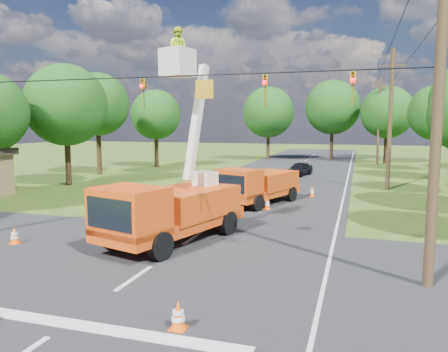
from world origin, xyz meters
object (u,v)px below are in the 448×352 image
(ground_worker, at_px, (130,226))
(pole_right_near, at_px, (438,111))
(tree_left_d, at_px, (66,105))
(tree_left_f, at_px, (156,115))
(tree_left_e, at_px, (97,104))
(traffic_cone_7, at_px, (312,191))
(second_truck, at_px, (258,185))
(traffic_cone_3, at_px, (267,203))
(tree_far_a, at_px, (268,112))
(traffic_cone_2, at_px, (218,221))
(distant_car, at_px, (300,169))
(pole_right_mid, at_px, (390,118))
(traffic_cone_4, at_px, (15,235))
(tree_right_e, at_px, (437,113))
(tree_far_c, at_px, (387,112))
(pole_right_far, at_px, (379,120))
(traffic_cone_1, at_px, (178,316))
(tree_far_b, at_px, (333,107))
(bucket_truck, at_px, (171,199))

(ground_worker, relative_size, pole_right_near, 0.18)
(tree_left_d, bearing_deg, tree_left_f, 89.24)
(tree_left_e, bearing_deg, traffic_cone_7, -18.92)
(second_truck, xyz_separation_m, tree_left_f, (-15.65, 18.79, 4.51))
(traffic_cone_3, xyz_separation_m, tree_far_a, (-6.69, 33.10, 5.83))
(tree_left_d, bearing_deg, traffic_cone_2, -33.03)
(distant_car, height_order, tree_left_e, tree_left_e)
(second_truck, distance_m, tree_left_e, 21.36)
(tree_far_a, bearing_deg, tree_left_e, -119.33)
(pole_right_near, relative_size, tree_left_d, 1.08)
(traffic_cone_2, distance_m, pole_right_mid, 17.71)
(traffic_cone_2, height_order, traffic_cone_3, same)
(traffic_cone_4, height_order, tree_right_e, tree_right_e)
(traffic_cone_7, xyz_separation_m, tree_left_d, (-18.60, -0.01, 5.77))
(tree_far_a, bearing_deg, tree_far_c, -3.95)
(traffic_cone_2, xyz_separation_m, pole_right_far, (8.04, 35.05, 4.75))
(traffic_cone_3, distance_m, traffic_cone_7, 5.45)
(traffic_cone_1, xyz_separation_m, pole_right_mid, (5.90, 24.66, 4.75))
(traffic_cone_3, xyz_separation_m, pole_right_near, (6.81, -9.90, 4.75))
(pole_right_far, height_order, tree_right_e, pole_right_far)
(traffic_cone_2, distance_m, traffic_cone_4, 8.42)
(distant_car, height_order, tree_left_d, tree_left_d)
(pole_right_near, xyz_separation_m, tree_far_b, (-5.50, 45.00, 1.70))
(tree_left_f, relative_size, tree_far_b, 0.81)
(traffic_cone_3, height_order, tree_far_c, tree_far_c)
(pole_right_near, relative_size, tree_far_a, 1.05)
(traffic_cone_4, bearing_deg, traffic_cone_3, 50.39)
(traffic_cone_3, distance_m, pole_right_near, 12.93)
(pole_right_far, xyz_separation_m, tree_far_c, (1.00, 2.00, 0.96))
(tree_left_d, bearing_deg, tree_right_e, 34.78)
(traffic_cone_7, height_order, tree_left_e, tree_left_e)
(second_truck, height_order, traffic_cone_4, second_truck)
(pole_right_mid, height_order, tree_left_e, pole_right_mid)
(traffic_cone_3, distance_m, tree_far_a, 34.26)
(second_truck, distance_m, tree_left_d, 17.03)
(tree_far_b, bearing_deg, traffic_cone_7, -88.85)
(tree_left_d, relative_size, tree_right_e, 1.07)
(ground_worker, distance_m, distant_car, 25.73)
(traffic_cone_3, bearing_deg, distant_car, 91.29)
(bucket_truck, distance_m, tree_far_a, 41.35)
(traffic_cone_1, distance_m, tree_far_a, 48.61)
(tree_left_f, height_order, tree_right_e, tree_right_e)
(ground_worker, relative_size, traffic_cone_4, 2.51)
(tree_left_d, relative_size, tree_far_a, 0.97)
(pole_right_near, height_order, pole_right_far, same)
(second_truck, height_order, tree_right_e, tree_right_e)
(ground_worker, xyz_separation_m, tree_left_d, (-13.23, 14.09, 5.23))
(pole_right_far, bearing_deg, bucket_truck, -103.51)
(traffic_cone_7, relative_size, pole_right_near, 0.07)
(traffic_cone_1, height_order, traffic_cone_4, same)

